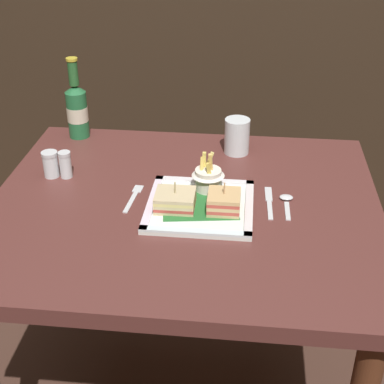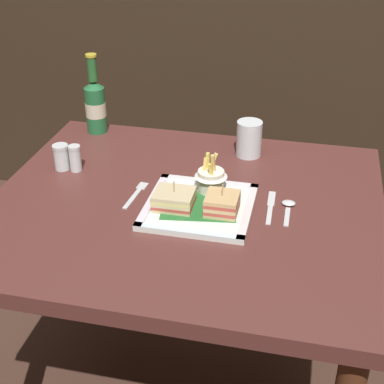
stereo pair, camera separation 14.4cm
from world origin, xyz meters
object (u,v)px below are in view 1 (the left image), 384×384
Objects in this scene: square_plate at (200,206)px; sandwich_half_left at (175,200)px; dining_table at (184,235)px; knife at (269,201)px; beer_bottle at (77,109)px; spoon at (287,200)px; salt_shaker at (51,166)px; water_glass at (237,138)px; sandwich_half_right at (224,202)px; pepper_shaker at (66,166)px; fork at (134,197)px; fries_cup at (208,176)px.

sandwich_half_left is at bearing -163.52° from square_plate.
knife reaches higher than dining_table.
beer_bottle is 2.18× the size of spoon.
sandwich_half_left reaches higher than salt_shaker.
salt_shaker is (-0.51, -0.21, -0.01)m from water_glass.
salt_shaker is (-0.00, -0.27, -0.06)m from beer_bottle.
pepper_shaker is (-0.45, 0.15, -0.00)m from sandwich_half_right.
water_glass is at bearing 23.91° from pepper_shaker.
spoon is (0.40, 0.02, 0.00)m from fork.
square_plate is 0.09m from fries_cup.
salt_shaker is at bearing -180.00° from pepper_shaker.
knife is at bearing -71.08° from water_glass.
dining_table is 10.12× the size of sandwich_half_left.
beer_bottle is at bearing 124.42° from fork.
sandwich_half_left is at bearing -24.14° from pepper_shaker.
knife is (0.16, -0.03, -0.05)m from fries_cup.
spoon is at bearing 2.58° from fork.
square_plate reaches higher than fork.
water_glass is 0.55m from salt_shaker.
square_plate is at bearing -165.81° from spoon.
beer_bottle is 0.28m from pepper_shaker.
spoon is at bearing 14.19° from square_plate.
square_plate is 3.26× the size of sandwich_half_right.
salt_shaker reaches higher than dining_table.
water_glass is 1.40× the size of pepper_shaker.
dining_table is 9.44× the size of water_glass.
fork reaches higher than dining_table.
water_glass reaches higher than sandwich_half_right.
sandwich_half_right is 0.77× the size of water_glass.
dining_table is 9.27× the size of fries_cup.
pepper_shaker is at bearing 173.18° from spoon.
fries_cup is at bearing 169.84° from knife.
sandwich_half_left is 0.13m from fork.
square_plate is 1.66× the size of knife.
fork is (-0.18, 0.04, -0.00)m from square_plate.
sandwich_half_left is at bearing -111.58° from water_glass.
pepper_shaker reaches higher than salt_shaker.
fries_cup is (0.07, 0.10, 0.02)m from sandwich_half_left.
dining_table is at bearing -135.12° from fries_cup.
pepper_shaker is at bearing 172.36° from knife.
pepper_shaker is at bearing 163.31° from dining_table.
spoon is (0.14, -0.28, -0.04)m from water_glass.
fries_cup is (-0.05, 0.10, 0.02)m from sandwich_half_right.
salt_shaker reaches higher than fork.
water_glass is (0.12, 0.31, 0.15)m from dining_table.
sandwich_half_left reaches higher than spoon.
pepper_shaker is at bearing 0.00° from salt_shaker.
sandwich_half_right is at bearing -22.42° from dining_table.
beer_bottle is 0.70m from knife.
dining_table is 12.32× the size of sandwich_half_right.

